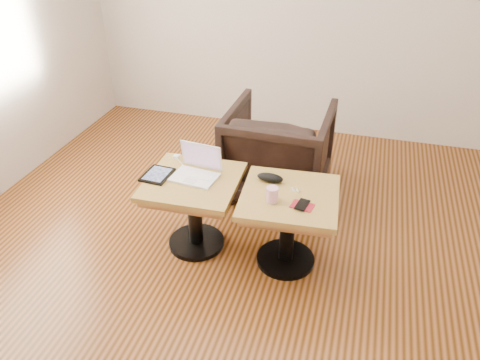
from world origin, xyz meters
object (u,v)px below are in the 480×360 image
(side_table_left, at_px, (194,196))
(armchair, at_px, (278,150))
(side_table_right, at_px, (289,212))
(laptop, at_px, (197,170))
(striped_cup, at_px, (272,195))

(side_table_left, distance_m, armchair, 0.96)
(side_table_right, distance_m, armchair, 0.91)
(laptop, distance_m, armchair, 0.94)
(side_table_right, bearing_deg, striped_cup, -136.54)
(side_table_left, bearing_deg, armchair, 63.45)
(striped_cup, bearing_deg, armchair, 99.20)
(striped_cup, relative_size, armchair, 0.12)
(laptop, bearing_deg, armchair, 71.27)
(side_table_right, relative_size, striped_cup, 6.69)
(side_table_right, xyz_separation_m, laptop, (-0.64, 0.05, 0.18))
(side_table_left, height_order, armchair, armchair)
(side_table_right, height_order, laptop, laptop)
(laptop, height_order, striped_cup, laptop)
(striped_cup, distance_m, armchair, 1.02)
(side_table_right, relative_size, armchair, 0.79)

